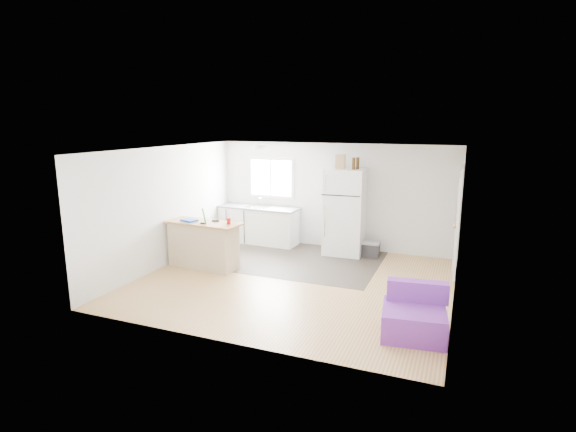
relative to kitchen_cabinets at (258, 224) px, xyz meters
The scene contains 19 objects.
room 2.91m from the kitchen_cabinets, 51.19° to the right, with size 5.51×5.01×2.41m.
vinyl_zone 1.47m from the kitchen_cabinets, 42.23° to the right, with size 4.05×2.50×0.00m, color #362F28.
window 1.16m from the kitchen_cabinets, 53.89° to the left, with size 1.18×0.06×0.98m.
interior_door 4.57m from the kitchen_cabinets, ahead, with size 0.11×0.92×2.10m.
ceiling_fixture 2.23m from the kitchen_cabinets, 60.41° to the right, with size 0.30×0.30×0.07m, color white.
kitchen_cabinets is the anchor object (origin of this frame).
peninsula 2.12m from the kitchen_cabinets, 95.46° to the right, with size 1.56×0.69×0.94m.
refrigerator 2.21m from the kitchen_cabinets, ahead, with size 0.87×0.83×1.88m.
cooler 2.74m from the kitchen_cabinets, ahead, with size 0.44×0.31×0.33m.
purple_seat 5.37m from the kitchen_cabinets, 41.10° to the right, with size 0.93×0.89×0.69m.
cleaner_jug 2.32m from the kitchen_cabinets, 87.40° to the right, with size 0.14×0.11×0.27m.
mop 2.26m from the kitchen_cabinets, 93.08° to the right, with size 0.23×0.35×1.26m.
red_cup 2.19m from the kitchen_cabinets, 79.84° to the right, with size 0.08×0.08×0.12m, color red.
blue_tray 2.27m from the kitchen_cabinets, 102.58° to the right, with size 0.30×0.22×0.04m, color blue.
tool_a 2.05m from the kitchen_cabinets, 89.36° to the right, with size 0.14×0.05×0.03m, color black.
tool_b 2.32m from the kitchen_cabinets, 92.37° to the right, with size 0.10×0.04×0.03m, color black.
cardboard_box 2.59m from the kitchen_cabinets, ahead, with size 0.20×0.10×0.30m, color tan.
bottle_left 2.82m from the kitchen_cabinets, ahead, with size 0.07×0.07×0.25m, color #3C230A.
bottle_right 2.87m from the kitchen_cabinets, ahead, with size 0.07×0.07×0.25m, color #3C230A.
Camera 1 is at (2.80, -7.29, 2.89)m, focal length 28.00 mm.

